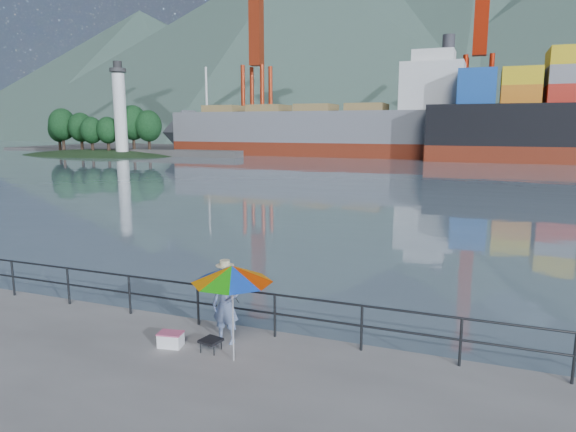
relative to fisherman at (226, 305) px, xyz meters
The scene contains 10 objects.
harbor_water 128.98m from the fisherman, 90.94° to the left, with size 500.00×280.00×0.00m, color slate.
far_dock 92.30m from the fisherman, 85.10° to the left, with size 200.00×40.00×0.40m, color #514F4C.
guardrail 2.24m from the fisherman, 162.60° to the left, with size 22.00×0.06×1.03m.
lighthouse_islet 83.51m from the fisherman, 133.12° to the left, with size 48.00×26.40×19.20m.
fisherman is the anchor object (origin of this frame).
beach_umbrella 1.35m from the fisherman, 53.23° to the right, with size 2.16×2.16×2.01m.
folding_stool 0.91m from the fisherman, 99.29° to the right, with size 0.48×0.48×0.27m.
cooler_bag 1.41m from the fisherman, 147.82° to the right, with size 0.50×0.34×0.29m, color white.
fishing_rod 1.22m from the fisherman, 110.08° to the left, with size 0.02×0.02×2.05m, color black.
bulk_carrier 75.36m from the fisherman, 104.03° to the left, with size 53.01×9.18×14.50m.
Camera 1 is at (7.26, -8.48, 4.75)m, focal length 32.00 mm.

